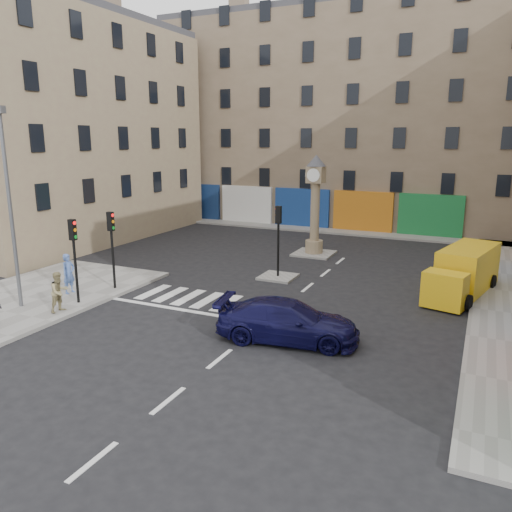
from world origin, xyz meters
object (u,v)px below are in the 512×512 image
Objects in this scene: lamp_post at (9,198)px; navy_sedan at (288,321)px; yellow_van at (464,272)px; pedestrian_blue at (69,274)px; pedestrian_tan at (59,292)px; clock_pillar at (315,199)px; traffic_light_island at (278,230)px; traffic_light_left_far at (112,238)px; traffic_light_left_near at (74,248)px.

lamp_post is 1.60× the size of navy_sedan.
navy_sedan is 0.83× the size of yellow_van.
yellow_van is at bearing -42.39° from navy_sedan.
navy_sedan is at bearing -92.63° from pedestrian_blue.
lamp_post is 4.34m from pedestrian_tan.
pedestrian_blue is (0.53, 2.29, -3.71)m from lamp_post.
yellow_van reaches higher than pedestrian_tan.
clock_pillar is 3.57× the size of pedestrian_tan.
traffic_light_island reaches higher than yellow_van.
pedestrian_tan is at bearing 88.66° from navy_sedan.
traffic_light_island is 0.61× the size of clock_pillar.
navy_sedan is at bearing -12.52° from traffic_light_left_far.
pedestrian_blue is (-1.37, -1.51, -1.54)m from traffic_light_left_far.
yellow_van is (5.50, 8.62, 0.34)m from navy_sedan.
pedestrian_blue is at bearing -132.10° from traffic_light_left_far.
navy_sedan is (3.49, -7.57, -1.84)m from traffic_light_island.
navy_sedan is 11.18m from pedestrian_blue.
traffic_light_left_far is 2.55m from pedestrian_blue.
traffic_light_left_far is 4.77m from lamp_post.
lamp_post is at bearing -135.63° from yellow_van.
traffic_light_left_near is 0.72× the size of navy_sedan.
clock_pillar is at bearing 90.00° from traffic_light_island.
navy_sedan is (3.49, -13.57, -2.80)m from clock_pillar.
traffic_light_island is (6.30, 5.40, -0.03)m from traffic_light_left_far.
navy_sedan is 3.03× the size of pedestrian_tan.
traffic_light_island is 8.54m from navy_sedan.
clock_pillar is at bearing -29.94° from pedestrian_blue.
traffic_light_island is at bearing 51.07° from traffic_light_left_near.
lamp_post is (-8.20, -9.20, 2.20)m from traffic_light_island.
pedestrian_tan is (2.10, 0.19, -3.79)m from lamp_post.
lamp_post is 4.39m from pedestrian_blue.
pedestrian_blue is at bearing 44.18° from pedestrian_tan.
lamp_post is 1.36× the size of clock_pillar.
pedestrian_blue is at bearing 146.94° from traffic_light_left_near.
pedestrian_blue reaches higher than navy_sedan.
traffic_light_island is 0.59× the size of yellow_van.
traffic_light_left_far is (0.00, 2.40, 0.00)m from traffic_light_left_near.
traffic_light_left_near reaches higher than pedestrian_tan.
pedestrian_tan is (-6.10, -15.01, -2.55)m from clock_pillar.
traffic_light_left_near reaches higher than navy_sedan.
traffic_light_island is at bearing -159.80° from yellow_van.
yellow_van is (15.29, 6.45, -1.53)m from traffic_light_left_far.
traffic_light_left_far is at bearing 67.62° from navy_sedan.
clock_pillar is 10.55m from yellow_van.
lamp_post reaches higher than traffic_light_left_near.
clock_pillar is 1.18× the size of navy_sedan.
traffic_light_island is 0.72× the size of navy_sedan.
pedestrian_blue is (-16.65, -7.96, -0.00)m from yellow_van.
navy_sedan is (9.79, 0.23, -1.87)m from traffic_light_left_near.
pedestrian_tan is (-6.10, -9.01, -1.59)m from traffic_light_island.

